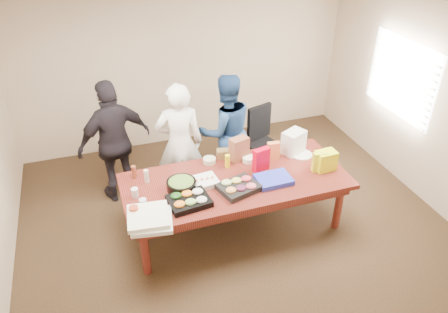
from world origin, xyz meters
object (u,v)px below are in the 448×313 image
object	(u,v)px
conference_table	(235,203)
sheet_cake	(202,182)
salad_bowl	(181,185)
office_chair	(263,143)
person_center	(180,144)
person_right	(226,131)

from	to	relation	value
conference_table	sheet_cake	distance (m)	0.59
conference_table	salad_bowl	bearing A→B (deg)	178.86
conference_table	office_chair	world-z (taller)	office_chair
conference_table	sheet_cake	bearing A→B (deg)	176.07
conference_table	office_chair	distance (m)	1.38
conference_table	office_chair	bearing A→B (deg)	52.21
person_center	salad_bowl	bearing A→B (deg)	85.68
person_right	sheet_cake	world-z (taller)	person_right
conference_table	sheet_cake	xyz separation A→B (m)	(-0.43, 0.03, 0.41)
office_chair	person_right	distance (m)	0.72
person_right	salad_bowl	size ratio (longest dim) A/B	4.79
office_chair	sheet_cake	world-z (taller)	office_chair
office_chair	salad_bowl	world-z (taller)	office_chair
conference_table	person_center	bearing A→B (deg)	119.90
conference_table	person_center	size ratio (longest dim) A/B	1.60
conference_table	person_right	bearing A→B (deg)	78.03
conference_table	office_chair	xyz separation A→B (m)	(0.84, 1.08, 0.12)
person_right	sheet_cake	xyz separation A→B (m)	(-0.64, -0.99, -0.07)
sheet_cake	salad_bowl	size ratio (longest dim) A/B	1.05
office_chair	person_center	distance (m)	1.41
person_center	person_right	bearing A→B (deg)	-158.77
person_center	person_right	size ratio (longest dim) A/B	1.02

